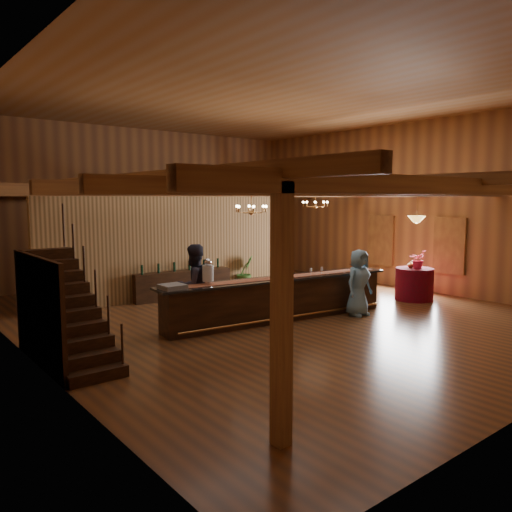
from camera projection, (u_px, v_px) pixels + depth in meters
floor at (270, 313)px, 13.18m from camera, size 14.00×14.00×0.00m
ceiling at (271, 99)px, 12.55m from camera, size 14.00×14.00×0.00m
wall_back at (147, 206)px, 18.29m from camera, size 12.00×0.10×5.50m
wall_left at (21, 212)px, 9.14m from camera, size 0.10×14.00×5.50m
wall_right at (408, 206)px, 16.60m from camera, size 0.10×14.00×5.50m
beam_grid at (258, 190)px, 13.20m from camera, size 11.90×13.90×0.39m
support_posts at (283, 254)px, 12.61m from camera, size 9.20×10.20×3.20m
partition_wall at (185, 246)px, 15.41m from camera, size 9.00×0.18×3.10m
window_right_front at (450, 246)px, 15.46m from camera, size 0.12×1.05×1.75m
window_right_back at (381, 240)px, 17.48m from camera, size 0.12×1.05×1.75m
staircase at (69, 309)px, 9.11m from camera, size 1.00×2.80×2.00m
backroom_boxes at (161, 271)px, 17.20m from camera, size 4.10×0.60×1.10m
tasting_bar at (279, 299)px, 12.35m from camera, size 6.41×1.55×1.07m
beverage_dispenser at (208, 272)px, 11.30m from camera, size 0.26×0.26×0.60m
glass_rack_tray at (172, 287)px, 10.76m from camera, size 0.50×0.50×0.10m
raffle_drum at (355, 264)px, 13.52m from camera, size 0.34×0.24×0.30m
bar_bottle_0 at (271, 272)px, 12.30m from camera, size 0.07×0.07×0.30m
bar_bottle_1 at (277, 271)px, 12.39m from camera, size 0.07×0.07×0.30m
backbar_shelf at (182, 285)px, 15.04m from camera, size 3.04×0.86×0.85m
round_table at (414, 284)px, 14.82m from camera, size 1.10×1.10×0.95m
chandelier_left at (251, 209)px, 12.13m from camera, size 0.80×0.80×0.60m
chandelier_right at (315, 204)px, 15.90m from camera, size 0.80×0.80×0.52m
pendant_lamp at (417, 219)px, 14.60m from camera, size 0.52×0.52×0.90m
bartender at (281, 283)px, 13.47m from camera, size 0.58×0.41×1.49m
staff_second at (194, 286)px, 11.63m from camera, size 1.01×0.83×1.95m
guest at (359, 283)px, 12.79m from camera, size 0.85×0.57×1.72m
floor_plant at (245, 272)px, 16.56m from camera, size 0.70×0.60×1.13m
table_flowers at (418, 259)px, 14.67m from camera, size 0.58×0.53×0.55m
table_vase at (411, 263)px, 14.79m from camera, size 0.19×0.19×0.33m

